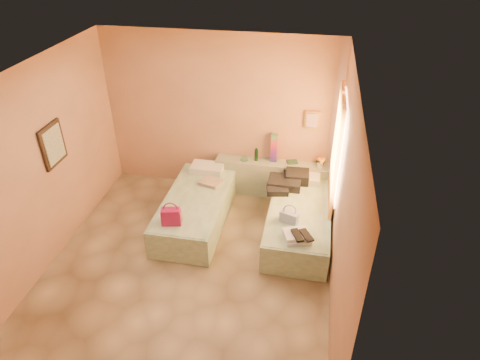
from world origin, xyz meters
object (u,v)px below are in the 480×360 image
object	(u,v)px
green_book	(292,162)
water_bottle	(256,155)
flower_vase	(320,161)
blue_handbag	(289,217)
headboard_ledge	(273,178)
bed_left	(196,209)
towel_stack	(297,236)
magenta_handbag	(171,216)
bed_right	(299,221)

from	to	relation	value
green_book	water_bottle	bearing A→B (deg)	165.44
flower_vase	blue_handbag	bearing A→B (deg)	-105.74
headboard_ledge	water_bottle	bearing A→B (deg)	176.60
bed_left	flower_vase	bearing A→B (deg)	28.96
blue_handbag	towel_stack	distance (m)	0.40
bed_left	magenta_handbag	xyz separation A→B (m)	(-0.15, -0.72, 0.38)
bed_right	water_bottle	size ratio (longest dim) A/B	8.98
flower_vase	bed_left	bearing A→B (deg)	-151.76
blue_handbag	bed_left	bearing A→B (deg)	-175.33
bed_left	green_book	distance (m)	1.86
bed_right	flower_vase	bearing A→B (deg)	76.79
headboard_ledge	flower_vase	world-z (taller)	flower_vase
flower_vase	towel_stack	world-z (taller)	flower_vase
towel_stack	flower_vase	bearing A→B (deg)	81.91
bed_right	green_book	distance (m)	1.19
bed_right	green_book	bearing A→B (deg)	102.05
headboard_ledge	bed_right	distance (m)	1.18
headboard_ledge	magenta_handbag	world-z (taller)	magenta_handbag
blue_handbag	magenta_handbag	bearing A→B (deg)	-149.99
headboard_ledge	blue_handbag	xyz separation A→B (m)	(0.38, -1.43, 0.26)
green_book	bed_right	bearing A→B (deg)	-95.75
green_book	towel_stack	size ratio (longest dim) A/B	0.51
bed_right	bed_left	bearing A→B (deg)	-179.28
headboard_ledge	bed_right	world-z (taller)	headboard_ledge
bed_left	bed_right	distance (m)	1.67
magenta_handbag	towel_stack	xyz separation A→B (m)	(1.82, -0.03, -0.08)
green_book	blue_handbag	size ratio (longest dim) A/B	0.67
headboard_ledge	water_bottle	distance (m)	0.54
bed_left	bed_right	xyz separation A→B (m)	(1.67, 0.00, 0.00)
bed_right	towel_stack	size ratio (longest dim) A/B	5.71
headboard_ledge	bed_left	distance (m)	1.55
bed_left	magenta_handbag	size ratio (longest dim) A/B	7.17
bed_right	towel_stack	xyz separation A→B (m)	(0.00, -0.74, 0.30)
bed_left	green_book	world-z (taller)	green_book
bed_left	flower_vase	xyz separation A→B (m)	(1.92, 1.03, 0.52)
bed_right	magenta_handbag	world-z (taller)	magenta_handbag
headboard_ledge	bed_left	bearing A→B (deg)	-137.37
magenta_handbag	towel_stack	bearing A→B (deg)	-12.31
water_bottle	green_book	xyz separation A→B (m)	(0.63, 0.03, -0.10)
magenta_handbag	green_book	bearing A→B (deg)	37.22
bed_right	magenta_handbag	xyz separation A→B (m)	(-1.82, -0.72, 0.38)
water_bottle	flower_vase	world-z (taller)	flower_vase
blue_handbag	towel_stack	bearing A→B (deg)	-49.93
bed_left	green_book	size ratio (longest dim) A/B	11.15
water_bottle	towel_stack	xyz separation A→B (m)	(0.85, -1.81, -0.21)
bed_left	magenta_handbag	distance (m)	0.83
blue_handbag	towel_stack	world-z (taller)	blue_handbag
bed_left	green_book	bearing A→B (deg)	37.89
magenta_handbag	towel_stack	distance (m)	1.82
headboard_ledge	flower_vase	bearing A→B (deg)	-1.31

